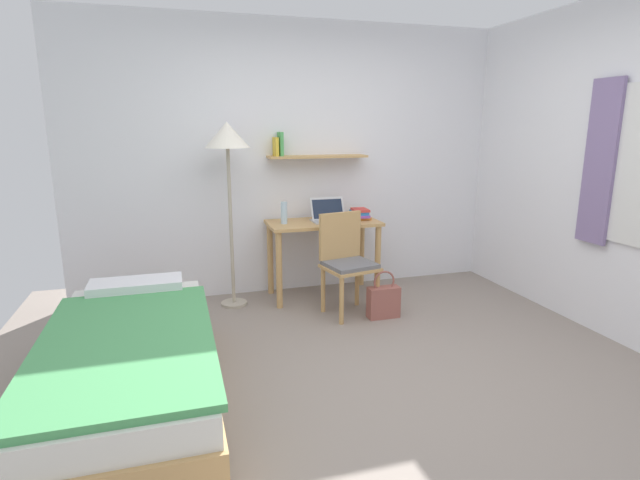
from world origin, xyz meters
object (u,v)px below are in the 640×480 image
at_px(laptop, 329,215).
at_px(bed, 131,368).
at_px(desk_chair, 347,259).
at_px(handbag, 383,301).
at_px(water_bottle, 284,213).
at_px(standing_lamp, 228,146).
at_px(book_stack, 359,214).
at_px(desk, 323,236).

bearing_deg(laptop, bed, -137.72).
xyz_separation_m(desk_chair, handbag, (0.27, -0.22, -0.34)).
relative_size(bed, handbag, 4.77).
xyz_separation_m(laptop, water_bottle, (-0.44, -0.01, 0.05)).
relative_size(standing_lamp, water_bottle, 8.14).
bearing_deg(standing_lamp, desk_chair, -26.55).
relative_size(standing_lamp, handbag, 3.95).
distance_m(laptop, book_stack, 0.31).
distance_m(desk, standing_lamp, 1.23).
xyz_separation_m(bed, water_bottle, (1.27, 1.54, 0.60)).
distance_m(standing_lamp, water_bottle, 0.79).
xyz_separation_m(desk, standing_lamp, (-0.87, -0.01, 0.87)).
distance_m(laptop, water_bottle, 0.44).
xyz_separation_m(bed, handbag, (1.99, 0.85, -0.09)).
distance_m(desk, water_bottle, 0.45).
bearing_deg(water_bottle, laptop, 1.66).
height_order(desk, standing_lamp, standing_lamp).
height_order(standing_lamp, handbag, standing_lamp).
bearing_deg(handbag, laptop, 111.44).
height_order(laptop, water_bottle, laptop).
height_order(standing_lamp, book_stack, standing_lamp).
height_order(water_bottle, handbag, water_bottle).
bearing_deg(standing_lamp, handbag, -29.59).
relative_size(desk, laptop, 3.14).
distance_m(desk, laptop, 0.21).
height_order(standing_lamp, laptop, standing_lamp).
distance_m(bed, laptop, 2.38).
relative_size(standing_lamp, laptop, 4.94).
xyz_separation_m(standing_lamp, water_bottle, (0.49, 0.01, -0.62)).
bearing_deg(desk, bed, -136.94).
bearing_deg(book_stack, water_bottle, -178.87).
distance_m(standing_lamp, book_stack, 1.41).
bearing_deg(book_stack, laptop, -179.62).
bearing_deg(standing_lamp, desk, 0.64).
bearing_deg(book_stack, bed, -142.43).
xyz_separation_m(desk, handbag, (0.33, -0.70, -0.45)).
distance_m(bed, desk_chair, 2.04).
xyz_separation_m(desk_chair, water_bottle, (-0.45, 0.48, 0.35)).
relative_size(desk, standing_lamp, 0.64).
relative_size(desk_chair, laptop, 2.64).
distance_m(desk_chair, handbag, 0.48).
xyz_separation_m(desk, book_stack, (0.37, 0.01, 0.19)).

